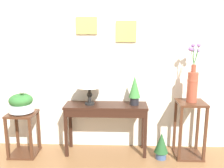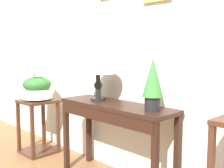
{
  "view_description": "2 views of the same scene",
  "coord_description": "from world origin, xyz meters",
  "px_view_note": "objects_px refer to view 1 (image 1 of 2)",
  "views": [
    {
      "loc": [
        0.26,
        -2.09,
        1.72
      ],
      "look_at": [
        0.14,
        1.18,
        1.03
      ],
      "focal_mm": 38.73,
      "sensor_mm": 36.0,
      "label": 1
    },
    {
      "loc": [
        1.77,
        -0.54,
        1.19
      ],
      "look_at": [
        -0.08,
        1.27,
        0.89
      ],
      "focal_mm": 44.85,
      "sensor_mm": 36.0,
      "label": 2
    }
  ],
  "objects_px": {
    "console_table": "(106,113)",
    "potted_plant_on_console": "(135,89)",
    "flower_vase_tall_right": "(193,82)",
    "potted_plant_floor": "(161,145)",
    "planter_bowl_wide_left": "(21,103)",
    "pedestal_stand_left": "(24,134)",
    "table_lamp": "(89,78)",
    "pedestal_stand_right": "(189,129)"
  },
  "relations": [
    {
      "from": "pedestal_stand_right",
      "to": "flower_vase_tall_right",
      "type": "relative_size",
      "value": 1.01
    },
    {
      "from": "console_table",
      "to": "potted_plant_on_console",
      "type": "bearing_deg",
      "value": 4.11
    },
    {
      "from": "table_lamp",
      "to": "pedestal_stand_left",
      "type": "relative_size",
      "value": 0.81
    },
    {
      "from": "potted_plant_on_console",
      "to": "pedestal_stand_right",
      "type": "relative_size",
      "value": 0.52
    },
    {
      "from": "table_lamp",
      "to": "pedestal_stand_left",
      "type": "height_order",
      "value": "table_lamp"
    },
    {
      "from": "console_table",
      "to": "pedestal_stand_left",
      "type": "xyz_separation_m",
      "value": [
        -1.17,
        -0.08,
        -0.3
      ]
    },
    {
      "from": "console_table",
      "to": "pedestal_stand_right",
      "type": "distance_m",
      "value": 1.19
    },
    {
      "from": "pedestal_stand_left",
      "to": "table_lamp",
      "type": "bearing_deg",
      "value": 6.35
    },
    {
      "from": "potted_plant_on_console",
      "to": "planter_bowl_wide_left",
      "type": "xyz_separation_m",
      "value": [
        -1.58,
        -0.11,
        -0.19
      ]
    },
    {
      "from": "console_table",
      "to": "planter_bowl_wide_left",
      "type": "height_order",
      "value": "planter_bowl_wide_left"
    },
    {
      "from": "planter_bowl_wide_left",
      "to": "potted_plant_floor",
      "type": "height_order",
      "value": "planter_bowl_wide_left"
    },
    {
      "from": "flower_vase_tall_right",
      "to": "potted_plant_floor",
      "type": "distance_m",
      "value": 0.96
    },
    {
      "from": "table_lamp",
      "to": "planter_bowl_wide_left",
      "type": "relative_size",
      "value": 1.42
    },
    {
      "from": "table_lamp",
      "to": "pedestal_stand_left",
      "type": "distance_m",
      "value": 1.24
    },
    {
      "from": "pedestal_stand_left",
      "to": "flower_vase_tall_right",
      "type": "relative_size",
      "value": 0.8
    },
    {
      "from": "pedestal_stand_left",
      "to": "planter_bowl_wide_left",
      "type": "relative_size",
      "value": 1.75
    },
    {
      "from": "flower_vase_tall_right",
      "to": "potted_plant_floor",
      "type": "relative_size",
      "value": 2.08
    },
    {
      "from": "table_lamp",
      "to": "planter_bowl_wide_left",
      "type": "distance_m",
      "value": 1.01
    },
    {
      "from": "console_table",
      "to": "pedestal_stand_left",
      "type": "height_order",
      "value": "console_table"
    },
    {
      "from": "pedestal_stand_left",
      "to": "potted_plant_floor",
      "type": "distance_m",
      "value": 1.95
    },
    {
      "from": "table_lamp",
      "to": "pedestal_stand_left",
      "type": "xyz_separation_m",
      "value": [
        -0.94,
        -0.11,
        -0.79
      ]
    },
    {
      "from": "pedestal_stand_right",
      "to": "flower_vase_tall_right",
      "type": "height_order",
      "value": "flower_vase_tall_right"
    },
    {
      "from": "potted_plant_on_console",
      "to": "potted_plant_floor",
      "type": "relative_size",
      "value": 1.09
    },
    {
      "from": "console_table",
      "to": "pedestal_stand_right",
      "type": "xyz_separation_m",
      "value": [
        1.17,
        -0.04,
        -0.22
      ]
    },
    {
      "from": "console_table",
      "to": "potted_plant_on_console",
      "type": "height_order",
      "value": "potted_plant_on_console"
    },
    {
      "from": "potted_plant_floor",
      "to": "console_table",
      "type": "bearing_deg",
      "value": 169.68
    },
    {
      "from": "potted_plant_floor",
      "to": "table_lamp",
      "type": "bearing_deg",
      "value": 170.77
    },
    {
      "from": "pedestal_stand_left",
      "to": "potted_plant_floor",
      "type": "relative_size",
      "value": 1.65
    },
    {
      "from": "console_table",
      "to": "potted_plant_floor",
      "type": "xyz_separation_m",
      "value": [
        0.77,
        -0.14,
        -0.41
      ]
    },
    {
      "from": "pedestal_stand_right",
      "to": "flower_vase_tall_right",
      "type": "bearing_deg",
      "value": 89.9
    },
    {
      "from": "pedestal_stand_left",
      "to": "pedestal_stand_right",
      "type": "bearing_deg",
      "value": 1.1
    },
    {
      "from": "potted_plant_floor",
      "to": "flower_vase_tall_right",
      "type": "bearing_deg",
      "value": 14.98
    },
    {
      "from": "potted_plant_on_console",
      "to": "pedestal_stand_right",
      "type": "xyz_separation_m",
      "value": [
        0.77,
        -0.07,
        -0.56
      ]
    },
    {
      "from": "table_lamp",
      "to": "potted_plant_floor",
      "type": "bearing_deg",
      "value": -9.23
    },
    {
      "from": "console_table",
      "to": "potted_plant_on_console",
      "type": "xyz_separation_m",
      "value": [
        0.4,
        0.03,
        0.34
      ]
    },
    {
      "from": "pedestal_stand_right",
      "to": "potted_plant_floor",
      "type": "height_order",
      "value": "pedestal_stand_right"
    },
    {
      "from": "console_table",
      "to": "table_lamp",
      "type": "bearing_deg",
      "value": 174.47
    },
    {
      "from": "table_lamp",
      "to": "pedestal_stand_right",
      "type": "xyz_separation_m",
      "value": [
        1.4,
        -0.06,
        -0.7
      ]
    },
    {
      "from": "console_table",
      "to": "table_lamp",
      "type": "relative_size",
      "value": 2.28
    },
    {
      "from": "potted_plant_on_console",
      "to": "flower_vase_tall_right",
      "type": "xyz_separation_m",
      "value": [
        0.77,
        -0.06,
        0.12
      ]
    },
    {
      "from": "console_table",
      "to": "potted_plant_floor",
      "type": "distance_m",
      "value": 0.89
    },
    {
      "from": "pedestal_stand_right",
      "to": "pedestal_stand_left",
      "type": "bearing_deg",
      "value": -178.9
    }
  ]
}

